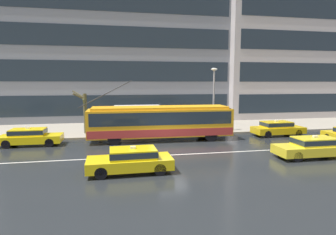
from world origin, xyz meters
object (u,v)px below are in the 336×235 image
at_px(trolleybus, 161,122).
at_px(street_lamp, 214,94).
at_px(taxi_oncoming_near, 131,159).
at_px(pedestrian_at_shelter, 100,117).
at_px(pedestrian_approaching_curb, 172,114).
at_px(taxi_ahead_of_bus, 277,128).
at_px(pedestrian_walking_past, 138,116).
at_px(taxi_oncoming_far, 313,146).
at_px(street_tree_bare, 85,111).
at_px(taxi_queued_behind_bus, 30,136).
at_px(bus_shelter, 137,111).

xyz_separation_m(trolleybus, street_lamp, (5.38, 2.50, 2.12)).
relative_size(taxi_oncoming_near, pedestrian_at_shelter, 2.30).
bearing_deg(pedestrian_approaching_curb, street_lamp, -10.54).
bearing_deg(taxi_ahead_of_bus, pedestrian_walking_past, 167.33).
relative_size(taxi_oncoming_far, taxi_oncoming_near, 1.05).
distance_m(pedestrian_approaching_curb, street_lamp, 4.26).
height_order(taxi_oncoming_near, pedestrian_approaching_curb, pedestrian_approaching_curb).
xyz_separation_m(trolleybus, street_tree_bare, (-6.25, 3.67, 0.63)).
distance_m(taxi_queued_behind_bus, bus_shelter, 9.33).
height_order(pedestrian_approaching_curb, pedestrian_walking_past, pedestrian_walking_past).
height_order(trolleybus, pedestrian_walking_past, trolleybus).
distance_m(pedestrian_at_shelter, pedestrian_walking_past, 3.33).
xyz_separation_m(taxi_queued_behind_bus, pedestrian_at_shelter, (4.96, 3.05, 0.99)).
bearing_deg(bus_shelter, trolleybus, -68.65).
xyz_separation_m(pedestrian_at_shelter, street_lamp, (10.29, -0.51, 1.96)).
bearing_deg(taxi_ahead_of_bus, street_tree_bare, 167.49).
distance_m(taxi_queued_behind_bus, pedestrian_approaching_curb, 12.00).
bearing_deg(street_tree_bare, pedestrian_walking_past, -12.09).
distance_m(taxi_oncoming_far, pedestrian_approaching_curb, 12.36).
bearing_deg(pedestrian_approaching_curb, bus_shelter, 166.51).
distance_m(taxi_oncoming_near, pedestrian_walking_past, 10.65).
xyz_separation_m(bus_shelter, street_tree_bare, (-4.71, -0.28, 0.17)).
xyz_separation_m(trolleybus, pedestrian_approaching_curb, (1.62, 3.19, 0.24)).
relative_size(taxi_oncoming_far, pedestrian_walking_past, 2.31).
height_order(trolleybus, street_tree_bare, trolleybus).
bearing_deg(pedestrian_approaching_curb, taxi_oncoming_far, -56.18).
bearing_deg(taxi_oncoming_far, pedestrian_walking_past, 136.06).
distance_m(taxi_queued_behind_bus, street_tree_bare, 5.39).
bearing_deg(pedestrian_at_shelter, taxi_queued_behind_bus, -148.43).
bearing_deg(bus_shelter, taxi_oncoming_far, -47.64).
height_order(taxi_oncoming_far, street_lamp, street_lamp).
height_order(taxi_oncoming_near, street_tree_bare, street_tree_bare).
bearing_deg(taxi_oncoming_near, taxi_ahead_of_bus, 30.43).
height_order(trolleybus, street_lamp, street_lamp).
height_order(pedestrian_at_shelter, street_lamp, street_lamp).
xyz_separation_m(taxi_oncoming_near, street_tree_bare, (-3.36, 11.52, 1.46)).
bearing_deg(taxi_oncoming_near, pedestrian_approaching_curb, 67.74).
height_order(taxi_oncoming_far, pedestrian_at_shelter, pedestrian_at_shelter).
height_order(pedestrian_at_shelter, pedestrian_approaching_curb, pedestrian_approaching_curb).
relative_size(trolleybus, pedestrian_walking_past, 6.02).
bearing_deg(trolleybus, street_tree_bare, 149.57).
height_order(taxi_ahead_of_bus, bus_shelter, bus_shelter).
height_order(taxi_ahead_of_bus, pedestrian_at_shelter, pedestrian_at_shelter).
xyz_separation_m(taxi_ahead_of_bus, pedestrian_walking_past, (-12.02, 2.70, 1.00)).
bearing_deg(trolleybus, taxi_ahead_of_bus, -0.14).
bearing_deg(pedestrian_approaching_curb, pedestrian_walking_past, -170.87).
xyz_separation_m(bus_shelter, pedestrian_at_shelter, (-3.37, -0.95, -0.30)).
bearing_deg(taxi_oncoming_near, taxi_queued_behind_bus, 131.83).
distance_m(taxi_oncoming_near, pedestrian_at_shelter, 11.08).
bearing_deg(street_tree_bare, pedestrian_at_shelter, -26.50).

